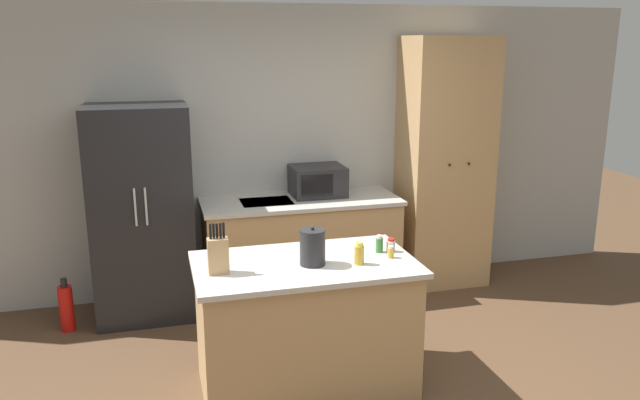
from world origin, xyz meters
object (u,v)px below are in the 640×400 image
(spice_bottle_amber_oil, at_px, (379,244))
(kettle, at_px, (313,247))
(knife_block, at_px, (218,255))
(microwave, at_px, (318,181))
(pantry_cabinet, at_px, (444,163))
(fire_extinguisher, at_px, (66,308))
(refrigerator, at_px, (142,213))
(spice_bottle_short_red, at_px, (359,254))
(spice_bottle_tall_dark, at_px, (391,252))
(spice_bottle_green_herb, at_px, (391,246))

(spice_bottle_amber_oil, distance_m, kettle, 0.51)
(knife_block, distance_m, kettle, 0.60)
(spice_bottle_amber_oil, bearing_deg, microwave, 90.50)
(pantry_cabinet, distance_m, fire_extinguisher, 3.53)
(microwave, height_order, kettle, microwave)
(refrigerator, relative_size, microwave, 3.77)
(pantry_cabinet, distance_m, spice_bottle_short_red, 2.21)
(spice_bottle_short_red, bearing_deg, spice_bottle_tall_dark, 14.65)
(fire_extinguisher, bearing_deg, pantry_cabinet, 3.97)
(pantry_cabinet, distance_m, microwave, 1.22)
(spice_bottle_tall_dark, distance_m, spice_bottle_short_red, 0.25)
(knife_block, height_order, fire_extinguisher, knife_block)
(spice_bottle_short_red, relative_size, spice_bottle_green_herb, 1.60)
(pantry_cabinet, height_order, microwave, pantry_cabinet)
(spice_bottle_tall_dark, xyz_separation_m, spice_bottle_green_herb, (0.05, 0.11, 0.01))
(fire_extinguisher, bearing_deg, spice_bottle_amber_oil, -30.04)
(pantry_cabinet, relative_size, spice_bottle_amber_oil, 19.54)
(refrigerator, xyz_separation_m, spice_bottle_green_herb, (1.63, -1.46, 0.04))
(microwave, bearing_deg, kettle, -105.98)
(pantry_cabinet, bearing_deg, spice_bottle_amber_oil, -128.70)
(kettle, bearing_deg, knife_block, -179.92)
(knife_block, height_order, spice_bottle_short_red, knife_block)
(refrigerator, height_order, spice_bottle_short_red, refrigerator)
(spice_bottle_green_herb, xyz_separation_m, kettle, (-0.57, -0.11, 0.07))
(spice_bottle_amber_oil, bearing_deg, fire_extinguisher, 149.96)
(microwave, relative_size, spice_bottle_tall_dark, 5.86)
(spice_bottle_short_red, height_order, kettle, kettle)
(refrigerator, bearing_deg, spice_bottle_tall_dark, -44.74)
(pantry_cabinet, bearing_deg, knife_block, -144.80)
(spice_bottle_green_herb, height_order, kettle, kettle)
(microwave, distance_m, fire_extinguisher, 2.36)
(knife_block, bearing_deg, spice_bottle_green_herb, 5.18)
(knife_block, relative_size, kettle, 1.26)
(kettle, bearing_deg, spice_bottle_green_herb, 10.38)
(microwave, bearing_deg, spice_bottle_amber_oil, -89.50)
(spice_bottle_green_herb, bearing_deg, kettle, -169.62)
(pantry_cabinet, xyz_separation_m, fire_extinguisher, (-3.39, -0.24, -0.97))
(spice_bottle_tall_dark, bearing_deg, microwave, 91.59)
(microwave, relative_size, spice_bottle_amber_oil, 3.97)
(knife_block, height_order, spice_bottle_tall_dark, knife_block)
(pantry_cabinet, relative_size, fire_extinguisher, 5.24)
(spice_bottle_amber_oil, height_order, kettle, kettle)
(spice_bottle_short_red, height_order, spice_bottle_amber_oil, spice_bottle_short_red)
(spice_bottle_amber_oil, distance_m, spice_bottle_green_herb, 0.08)
(microwave, relative_size, knife_block, 1.47)
(microwave, height_order, spice_bottle_tall_dark, microwave)
(pantry_cabinet, height_order, spice_bottle_amber_oil, pantry_cabinet)
(pantry_cabinet, xyz_separation_m, spice_bottle_green_herb, (-1.12, -1.51, -0.23))
(pantry_cabinet, bearing_deg, spice_bottle_tall_dark, -125.73)
(pantry_cabinet, height_order, knife_block, pantry_cabinet)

